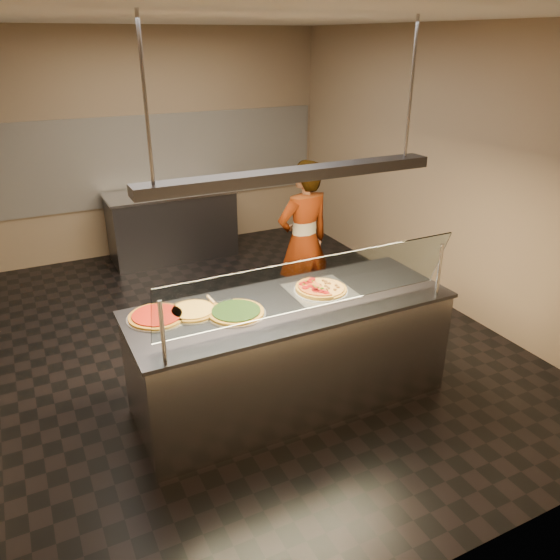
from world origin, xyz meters
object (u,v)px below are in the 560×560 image
serving_counter (291,353)px  worker (304,242)px  pizza_tomato (157,316)px  heat_lamp_housing (292,175)px  pizza_spatula (217,301)px  prep_table (172,225)px  half_pizza_sausage (331,286)px  half_pizza_pepperoni (310,289)px  sneeze_guard (313,284)px  pizza_cheese (193,310)px  perforated_tray (320,290)px  pizza_spinach (236,312)px

serving_counter → worker: size_ratio=1.49×
pizza_tomato → heat_lamp_housing: 1.45m
pizza_spatula → prep_table: bearing=80.2°
serving_counter → prep_table: size_ratio=1.51×
half_pizza_sausage → worker: 1.33m
half_pizza_pepperoni → worker: bearing=63.4°
half_pizza_sausage → worker: size_ratio=0.25×
sneeze_guard → pizza_spatula: (-0.53, 0.57, -0.27)m
half_pizza_pepperoni → half_pizza_sausage: size_ratio=1.00×
serving_counter → worker: (0.84, 1.34, 0.40)m
half_pizza_pepperoni → pizza_cheese: size_ratio=1.07×
half_pizza_sausage → pizza_spatula: bearing=170.9°
perforated_tray → pizza_tomato: (-1.33, 0.14, 0.01)m
worker → half_pizza_pepperoni: bearing=56.4°
perforated_tray → worker: 1.36m
pizza_tomato → prep_table: 3.70m
perforated_tray → sneeze_guard: bearing=-126.7°
serving_counter → worker: worker is taller
pizza_spinach → serving_counter: bearing=-2.0°
pizza_spinach → heat_lamp_housing: heat_lamp_housing is taller
pizza_cheese → sneeze_guard: bearing=-35.1°
half_pizza_sausage → prep_table: 3.69m
sneeze_guard → pizza_tomato: (-1.02, 0.56, -0.28)m
pizza_spatula → worker: worker is taller
serving_counter → pizza_spinach: (-0.46, 0.02, 0.48)m
pizza_tomato → pizza_spatula: (0.49, 0.01, 0.01)m
perforated_tray → pizza_cheese: size_ratio=1.31×
half_pizza_sausage → heat_lamp_housing: (-0.42, -0.08, 0.99)m
pizza_spinach → pizza_tomato: pizza_spinach is taller
perforated_tray → heat_lamp_housing: heat_lamp_housing is taller
pizza_tomato → half_pizza_pepperoni: bearing=-6.4°
half_pizza_sausage → pizza_tomato: 1.44m
serving_counter → heat_lamp_housing: size_ratio=1.13×
pizza_spinach → heat_lamp_housing: 1.11m
half_pizza_sausage → pizza_spatula: size_ratio=1.82×
pizza_tomato → worker: 2.17m
half_pizza_sausage → pizza_spatula: half_pizza_sausage is taller
serving_counter → sneeze_guard: size_ratio=1.10×
pizza_spatula → perforated_tray: bearing=-10.2°
pizza_spinach → prep_table: size_ratio=0.27×
half_pizza_sausage → pizza_spatula: 0.96m
sneeze_guard → pizza_spinach: size_ratio=5.16×
half_pizza_pepperoni → prep_table: half_pizza_pepperoni is taller
sneeze_guard → half_pizza_pepperoni: 0.54m
serving_counter → half_pizza_sausage: half_pizza_sausage is taller
perforated_tray → pizza_cheese: pizza_cheese is taller
perforated_tray → pizza_spatula: size_ratio=2.23×
pizza_spatula → heat_lamp_housing: bearing=-23.6°
perforated_tray → half_pizza_sausage: bearing=-0.1°
perforated_tray → pizza_tomato: size_ratio=1.15×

